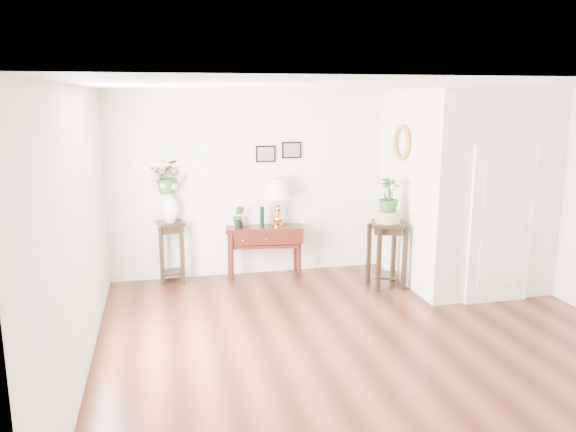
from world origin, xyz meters
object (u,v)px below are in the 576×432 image
object	(u,v)px
console_table	(264,251)
plant_stand_a	(172,252)
table_lamp	(278,203)
plant_stand_b	(386,254)

from	to	relation	value
console_table	plant_stand_a	world-z (taller)	plant_stand_a
console_table	table_lamp	distance (m)	0.76
plant_stand_a	console_table	bearing A→B (deg)	0.00
table_lamp	plant_stand_a	size ratio (longest dim) A/B	0.79
console_table	plant_stand_a	xyz separation A→B (m)	(-1.39, 0.00, 0.07)
console_table	table_lamp	world-z (taller)	table_lamp
table_lamp	plant_stand_b	distance (m)	1.78
table_lamp	console_table	bearing A→B (deg)	180.00
console_table	plant_stand_b	size ratio (longest dim) A/B	1.21
table_lamp	plant_stand_b	xyz separation A→B (m)	(1.40, -0.89, -0.64)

